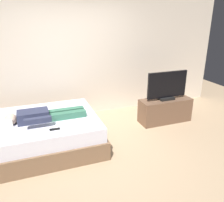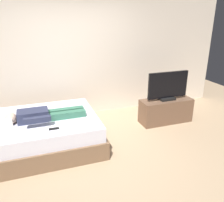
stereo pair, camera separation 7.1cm
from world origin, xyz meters
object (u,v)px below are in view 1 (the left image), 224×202
(bed, at_px, (42,134))
(tv, at_px, (167,86))
(tv_stand, at_px, (165,110))
(remote, at_px, (55,129))
(person, at_px, (42,116))

(bed, xyz_separation_m, tv, (2.54, 0.19, 0.52))
(tv_stand, bearing_deg, tv, -90.00)
(tv_stand, bearing_deg, bed, -175.83)
(tv, bearing_deg, remote, -164.27)
(remote, xyz_separation_m, tv_stand, (2.36, 0.66, -0.30))
(person, bearing_deg, tv, 5.91)
(tv_stand, height_order, tv, tv)
(remote, height_order, tv_stand, remote)
(remote, relative_size, tv, 0.17)
(bed, relative_size, remote, 12.86)
(tv_stand, relative_size, tv, 1.25)
(tv_stand, distance_m, tv, 0.53)
(remote, distance_m, tv, 2.46)
(bed, height_order, person, person)
(bed, height_order, tv, tv)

